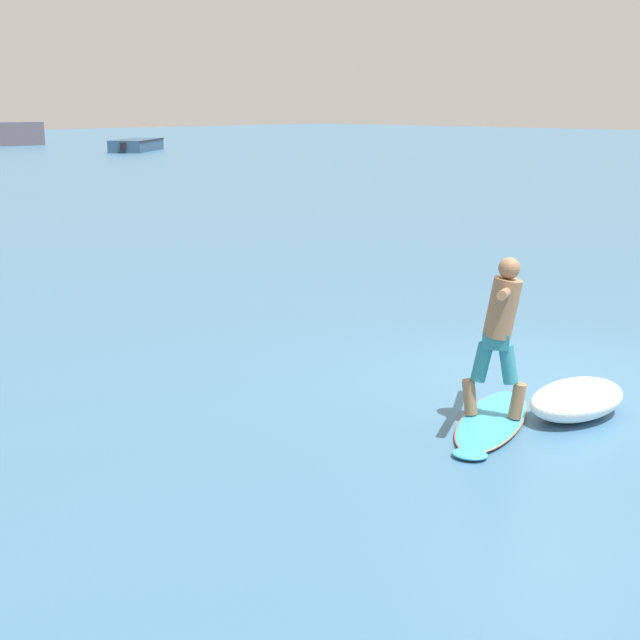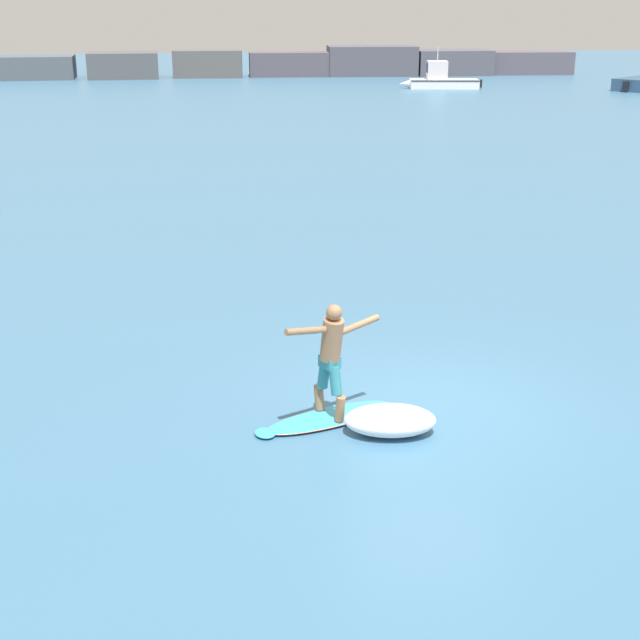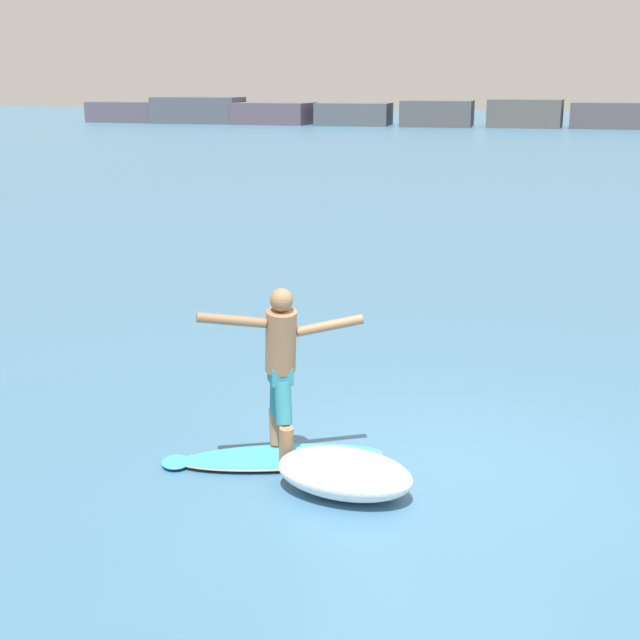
{
  "view_description": "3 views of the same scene",
  "coord_description": "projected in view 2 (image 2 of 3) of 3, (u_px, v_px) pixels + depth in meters",
  "views": [
    {
      "loc": [
        -8.76,
        -4.88,
        3.13
      ],
      "look_at": [
        -2.01,
        1.65,
        0.85
      ],
      "focal_mm": 50.0,
      "sensor_mm": 36.0,
      "label": 1
    },
    {
      "loc": [
        -3.07,
        -11.23,
        5.4
      ],
      "look_at": [
        -1.42,
        0.98,
        1.03
      ],
      "focal_mm": 50.0,
      "sensor_mm": 36.0,
      "label": 2
    },
    {
      "loc": [
        0.93,
        -7.65,
        3.49
      ],
      "look_at": [
        -1.51,
        1.35,
        0.96
      ],
      "focal_mm": 50.0,
      "sensor_mm": 36.0,
      "label": 3
    }
  ],
  "objects": [
    {
      "name": "fishing_boat_near_jetty",
      "position": [
        441.0,
        80.0,
        60.54
      ],
      "size": [
        5.62,
        2.29,
        2.72
      ],
      "color": "white",
      "rests_on": "ground"
    },
    {
      "name": "wave_foam_at_tail",
      "position": [
        390.0,
        420.0,
        11.82
      ],
      "size": [
        1.31,
        0.87,
        0.39
      ],
      "color": "white",
      "rests_on": "ground"
    },
    {
      "name": "surfboard",
      "position": [
        327.0,
        418.0,
        12.25
      ],
      "size": [
        2.12,
        1.28,
        0.21
      ],
      "color": "#39A4C9",
      "rests_on": "ground"
    },
    {
      "name": "surfer",
      "position": [
        331.0,
        352.0,
        11.91
      ],
      "size": [
        1.38,
        0.82,
        1.63
      ],
      "color": "#926A49",
      "rests_on": "surfboard"
    },
    {
      "name": "ground_plane",
      "position": [
        428.0,
        406.0,
        12.68
      ],
      "size": [
        200.0,
        200.0,
        0.0
      ],
      "primitive_type": "plane",
      "color": "teal"
    },
    {
      "name": "rock_jetty_breakwater",
      "position": [
        178.0,
        65.0,
        69.71
      ],
      "size": [
        65.44,
        4.6,
        2.28
      ],
      "color": "#554C5D",
      "rests_on": "ground"
    }
  ]
}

